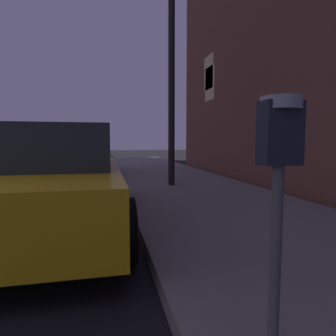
{
  "coord_description": "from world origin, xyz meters",
  "views": [
    {
      "loc": [
        3.61,
        -1.91,
        1.23
      ],
      "look_at": [
        4.11,
        0.41,
        1.01
      ],
      "focal_mm": 30.54,
      "sensor_mm": 36.0,
      "label": 1
    }
  ],
  "objects": [
    {
      "name": "street_lamp",
      "position": [
        5.2,
        5.0,
        3.9
      ],
      "size": [
        0.44,
        0.44,
        5.69
      ],
      "color": "black",
      "rests_on": "sidewalk"
    },
    {
      "name": "car_white",
      "position": [
        2.85,
        7.99,
        0.72
      ],
      "size": [
        2.12,
        4.53,
        1.43
      ],
      "color": "silver",
      "rests_on": "ground"
    },
    {
      "name": "car_yellow_cab",
      "position": [
        2.85,
        2.29,
        0.71
      ],
      "size": [
        2.07,
        4.3,
        1.43
      ],
      "color": "gold",
      "rests_on": "ground"
    },
    {
      "name": "parking_meter",
      "position": [
        4.41,
        -0.69,
        1.13
      ],
      "size": [
        0.19,
        0.19,
        1.29
      ],
      "color": "#59595B",
      "rests_on": "sidewalk"
    }
  ]
}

